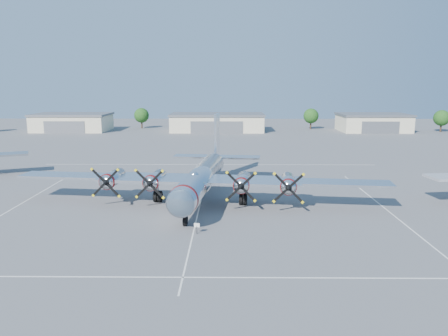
{
  "coord_description": "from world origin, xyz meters",
  "views": [
    {
      "loc": [
        3.46,
        -53.0,
        14.53
      ],
      "look_at": [
        2.86,
        5.3,
        3.2
      ],
      "focal_mm": 35.0,
      "sensor_mm": 36.0,
      "label": 1
    }
  ],
  "objects_px": {
    "hangar_east": "(373,122)",
    "hangar_center": "(217,122)",
    "tree_east": "(311,116)",
    "main_bomber_b29": "(203,199)",
    "info_placard": "(197,226)",
    "hangar_west": "(72,122)",
    "tree_far_east": "(442,118)",
    "tree_west": "(142,115)"
  },
  "relations": [
    {
      "from": "hangar_west",
      "to": "tree_far_east",
      "type": "height_order",
      "value": "tree_far_east"
    },
    {
      "from": "main_bomber_b29",
      "to": "hangar_center",
      "type": "bearing_deg",
      "value": 96.66
    },
    {
      "from": "tree_far_east",
      "to": "info_placard",
      "type": "height_order",
      "value": "tree_far_east"
    },
    {
      "from": "hangar_east",
      "to": "tree_west",
      "type": "xyz_separation_m",
      "value": [
        -73.0,
        8.04,
        1.51
      ]
    },
    {
      "from": "tree_east",
      "to": "tree_far_east",
      "type": "bearing_deg",
      "value": -11.89
    },
    {
      "from": "hangar_east",
      "to": "info_placard",
      "type": "distance_m",
      "value": 105.5
    },
    {
      "from": "hangar_west",
      "to": "main_bomber_b29",
      "type": "bearing_deg",
      "value": -60.89
    },
    {
      "from": "hangar_center",
      "to": "hangar_west",
      "type": "bearing_deg",
      "value": 180.0
    },
    {
      "from": "info_placard",
      "to": "tree_west",
      "type": "bearing_deg",
      "value": 112.88
    },
    {
      "from": "tree_west",
      "to": "main_bomber_b29",
      "type": "height_order",
      "value": "tree_west"
    },
    {
      "from": "tree_east",
      "to": "hangar_center",
      "type": "bearing_deg",
      "value": -168.62
    },
    {
      "from": "tree_east",
      "to": "tree_far_east",
      "type": "distance_m",
      "value": 38.83
    },
    {
      "from": "hangar_west",
      "to": "main_bomber_b29",
      "type": "distance_m",
      "value": 92.97
    },
    {
      "from": "main_bomber_b29",
      "to": "info_placard",
      "type": "distance_m",
      "value": 12.95
    },
    {
      "from": "hangar_west",
      "to": "info_placard",
      "type": "bearing_deg",
      "value": -64.26
    },
    {
      "from": "tree_west",
      "to": "tree_east",
      "type": "height_order",
      "value": "same"
    },
    {
      "from": "tree_far_east",
      "to": "tree_east",
      "type": "bearing_deg",
      "value": 168.11
    },
    {
      "from": "main_bomber_b29",
      "to": "tree_west",
      "type": "bearing_deg",
      "value": 112.29
    },
    {
      "from": "hangar_west",
      "to": "tree_east",
      "type": "xyz_separation_m",
      "value": [
        75.0,
        6.04,
        1.51
      ]
    },
    {
      "from": "tree_far_east",
      "to": "info_placard",
      "type": "bearing_deg",
      "value": -126.27
    },
    {
      "from": "hangar_west",
      "to": "info_placard",
      "type": "relative_size",
      "value": 20.86
    },
    {
      "from": "tree_west",
      "to": "info_placard",
      "type": "xyz_separation_m",
      "value": [
        25.38,
        -102.16,
        -3.46
      ]
    },
    {
      "from": "hangar_west",
      "to": "tree_east",
      "type": "height_order",
      "value": "tree_east"
    },
    {
      "from": "tree_east",
      "to": "main_bomber_b29",
      "type": "bearing_deg",
      "value": -108.86
    },
    {
      "from": "hangar_east",
      "to": "info_placard",
      "type": "relative_size",
      "value": 19.01
    },
    {
      "from": "tree_west",
      "to": "tree_far_east",
      "type": "height_order",
      "value": "same"
    },
    {
      "from": "hangar_center",
      "to": "main_bomber_b29",
      "type": "relative_size",
      "value": 0.63
    },
    {
      "from": "hangar_center",
      "to": "main_bomber_b29",
      "type": "distance_m",
      "value": 81.24
    },
    {
      "from": "hangar_west",
      "to": "hangar_center",
      "type": "height_order",
      "value": "same"
    },
    {
      "from": "tree_west",
      "to": "info_placard",
      "type": "height_order",
      "value": "tree_west"
    },
    {
      "from": "hangar_east",
      "to": "tree_far_east",
      "type": "bearing_deg",
      "value": -5.61
    },
    {
      "from": "hangar_center",
      "to": "main_bomber_b29",
      "type": "xyz_separation_m",
      "value": [
        0.21,
        -81.19,
        -2.71
      ]
    },
    {
      "from": "hangar_center",
      "to": "tree_west",
      "type": "bearing_deg",
      "value": 162.18
    },
    {
      "from": "hangar_center",
      "to": "hangar_east",
      "type": "xyz_separation_m",
      "value": [
        48.0,
        0.0,
        0.0
      ]
    },
    {
      "from": "info_placard",
      "to": "main_bomber_b29",
      "type": "bearing_deg",
      "value": 99.69
    },
    {
      "from": "tree_west",
      "to": "tree_east",
      "type": "distance_m",
      "value": 55.04
    },
    {
      "from": "main_bomber_b29",
      "to": "info_placard",
      "type": "height_order",
      "value": "main_bomber_b29"
    },
    {
      "from": "hangar_center",
      "to": "tree_east",
      "type": "height_order",
      "value": "tree_east"
    },
    {
      "from": "info_placard",
      "to": "hangar_west",
      "type": "bearing_deg",
      "value": 124.67
    },
    {
      "from": "hangar_east",
      "to": "tree_east",
      "type": "height_order",
      "value": "tree_east"
    },
    {
      "from": "hangar_east",
      "to": "hangar_center",
      "type": "bearing_deg",
      "value": -180.0
    },
    {
      "from": "main_bomber_b29",
      "to": "hangar_east",
      "type": "bearing_deg",
      "value": 66.03
    }
  ]
}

